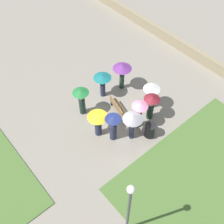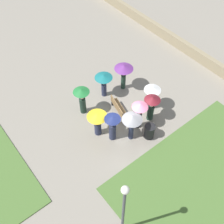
# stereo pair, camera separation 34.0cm
# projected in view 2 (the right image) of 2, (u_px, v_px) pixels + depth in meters

# --- Properties ---
(ground_plane) EXTENTS (90.00, 90.00, 0.00)m
(ground_plane) POSITION_uv_depth(u_px,v_px,m) (123.00, 127.00, 16.61)
(ground_plane) COLOR gray
(lawn_patch_near) EXTENTS (7.62, 9.58, 0.06)m
(lawn_patch_near) POSITION_uv_depth(u_px,v_px,m) (218.00, 189.00, 14.09)
(lawn_patch_near) COLOR #4C7033
(lawn_patch_near) RESTS_ON ground_plane
(parapet_wall) EXTENTS (45.00, 0.35, 0.81)m
(parapet_wall) POSITION_uv_depth(u_px,v_px,m) (213.00, 65.00, 19.56)
(parapet_wall) COLOR gray
(parapet_wall) RESTS_ON ground_plane
(park_bench) EXTENTS (1.70, 0.81, 0.90)m
(park_bench) POSITION_uv_depth(u_px,v_px,m) (118.00, 108.00, 16.96)
(park_bench) COLOR brown
(park_bench) RESTS_ON ground_plane
(lamp_post) EXTENTS (0.32, 0.32, 4.37)m
(lamp_post) POSITION_uv_depth(u_px,v_px,m) (124.00, 206.00, 10.70)
(lamp_post) COLOR #474C51
(lamp_post) RESTS_ON ground_plane
(trash_bin) EXTENTS (0.61, 0.61, 0.93)m
(trash_bin) POSITION_uv_depth(u_px,v_px,m) (149.00, 131.00, 15.83)
(trash_bin) COLOR #232326
(trash_bin) RESTS_ON ground_plane
(crowd_person_pink) EXTENTS (0.92, 0.92, 1.97)m
(crowd_person_pink) POSITION_uv_depth(u_px,v_px,m) (139.00, 111.00, 15.61)
(crowd_person_pink) COLOR black
(crowd_person_pink) RESTS_ON ground_plane
(crowd_person_navy) EXTENTS (0.90, 0.90, 1.90)m
(crowd_person_navy) POSITION_uv_depth(u_px,v_px,m) (113.00, 125.00, 15.25)
(crowd_person_navy) COLOR #282D47
(crowd_person_navy) RESTS_ON ground_plane
(crowd_person_purple) EXTENTS (1.20, 1.20, 1.93)m
(crowd_person_purple) POSITION_uv_depth(u_px,v_px,m) (124.00, 70.00, 17.55)
(crowd_person_purple) COLOR #1E3328
(crowd_person_purple) RESTS_ON ground_plane
(crowd_person_yellow) EXTENTS (1.14, 1.14, 1.73)m
(crowd_person_yellow) POSITION_uv_depth(u_px,v_px,m) (97.00, 120.00, 15.41)
(crowd_person_yellow) COLOR #282D47
(crowd_person_yellow) RESTS_ON ground_plane
(crowd_person_green) EXTENTS (0.97, 0.97, 1.93)m
(crowd_person_green) POSITION_uv_depth(u_px,v_px,m) (82.00, 98.00, 16.44)
(crowd_person_green) COLOR #1E3328
(crowd_person_green) RESTS_ON ground_plane
(crowd_person_teal) EXTENTS (1.11, 1.11, 1.71)m
(crowd_person_teal) POSITION_uv_depth(u_px,v_px,m) (104.00, 81.00, 17.34)
(crowd_person_teal) COLOR #282D47
(crowd_person_teal) RESTS_ON ground_plane
(crowd_person_maroon) EXTENTS (0.94, 0.94, 1.86)m
(crowd_person_maroon) POSITION_uv_depth(u_px,v_px,m) (152.00, 105.00, 16.12)
(crowd_person_maroon) COLOR #1E3328
(crowd_person_maroon) RESTS_ON ground_plane
(crowd_person_grey) EXTENTS (1.12, 1.12, 1.94)m
(crowd_person_grey) POSITION_uv_depth(u_px,v_px,m) (132.00, 121.00, 14.95)
(crowd_person_grey) COLOR #282D47
(crowd_person_grey) RESTS_ON ground_plane
(crowd_person_white) EXTENTS (1.01, 1.01, 1.75)m
(crowd_person_white) POSITION_uv_depth(u_px,v_px,m) (152.00, 94.00, 16.71)
(crowd_person_white) COLOR #1E3328
(crowd_person_white) RESTS_ON ground_plane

